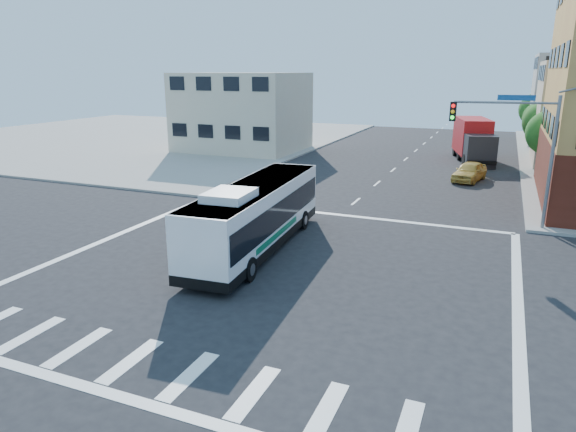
% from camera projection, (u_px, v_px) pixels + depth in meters
% --- Properties ---
extents(ground, '(120.00, 120.00, 0.00)m').
position_uv_depth(ground, '(274.00, 271.00, 21.71)').
color(ground, black).
rests_on(ground, ground).
extents(sidewalk_nw, '(50.00, 50.00, 0.15)m').
position_uv_depth(sidewalk_nw, '(137.00, 136.00, 65.73)').
color(sidewalk_nw, gray).
rests_on(sidewalk_nw, ground).
extents(building_west, '(12.06, 10.06, 8.00)m').
position_uv_depth(building_west, '(242.00, 112.00, 53.55)').
color(building_west, beige).
rests_on(building_west, ground).
extents(signal_mast_ne, '(7.91, 1.13, 8.07)m').
position_uv_depth(signal_mast_ne, '(518.00, 135.00, 26.43)').
color(signal_mast_ne, slate).
rests_on(signal_mast_ne, ground).
extents(street_tree_a, '(3.60, 3.60, 5.53)m').
position_uv_depth(street_tree_a, '(551.00, 130.00, 41.13)').
color(street_tree_a, '#382114').
rests_on(street_tree_a, ground).
extents(street_tree_b, '(3.80, 3.80, 5.79)m').
position_uv_depth(street_tree_b, '(545.00, 120.00, 48.19)').
color(street_tree_b, '#382114').
rests_on(street_tree_b, ground).
extents(street_tree_c, '(3.40, 3.40, 5.29)m').
position_uv_depth(street_tree_c, '(540.00, 116.00, 55.38)').
color(street_tree_c, '#382114').
rests_on(street_tree_c, ground).
extents(street_tree_d, '(4.00, 4.00, 6.03)m').
position_uv_depth(street_tree_d, '(537.00, 107.00, 62.37)').
color(street_tree_d, '#382114').
rests_on(street_tree_d, ground).
extents(transit_bus, '(3.32, 11.81, 3.45)m').
position_uv_depth(transit_bus, '(256.00, 215.00, 23.95)').
color(transit_bus, black).
rests_on(transit_bus, ground).
extents(box_truck, '(4.45, 8.95, 3.87)m').
position_uv_depth(box_truck, '(474.00, 141.00, 47.67)').
color(box_truck, black).
rests_on(box_truck, ground).
extents(parked_car, '(2.68, 4.62, 1.48)m').
position_uv_depth(parked_car, '(470.00, 171.00, 39.30)').
color(parked_car, gold).
rests_on(parked_car, ground).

